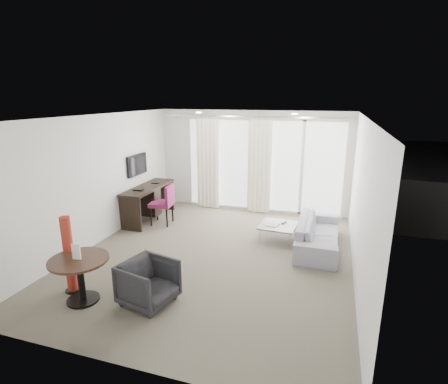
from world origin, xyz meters
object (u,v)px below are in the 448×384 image
(sofa, at_px, (318,233))
(round_table, at_px, (81,280))
(coffee_table, at_px, (278,232))
(rattan_chair_b, at_px, (315,188))
(desk_chair, at_px, (161,204))
(desk, at_px, (149,203))
(red_lamp, at_px, (69,255))
(rattan_chair_a, at_px, (276,183))
(tub_armchair, at_px, (148,283))

(sofa, bearing_deg, round_table, 133.14)
(coffee_table, bearing_deg, rattan_chair_b, 79.60)
(desk_chair, distance_m, coffee_table, 2.80)
(desk_chair, bearing_deg, desk, 150.24)
(desk, distance_m, red_lamp, 3.35)
(round_table, xyz_separation_m, coffee_table, (2.40, 3.16, -0.17))
(red_lamp, distance_m, rattan_chair_b, 6.91)
(desk, distance_m, round_table, 3.59)
(desk_chair, distance_m, round_table, 3.32)
(red_lamp, bearing_deg, rattan_chair_b, 61.49)
(rattan_chair_b, bearing_deg, round_table, -97.16)
(round_table, relative_size, rattan_chair_a, 1.01)
(desk_chair, height_order, rattan_chair_b, desk_chair)
(desk_chair, bearing_deg, rattan_chair_b, 35.34)
(desk_chair, bearing_deg, sofa, -10.41)
(coffee_table, bearing_deg, round_table, -127.19)
(rattan_chair_a, relative_size, rattan_chair_b, 1.09)
(desk, height_order, desk_chair, desk_chair)
(red_lamp, height_order, sofa, red_lamp)
(tub_armchair, bearing_deg, coffee_table, -12.79)
(rattan_chair_a, xyz_separation_m, rattan_chair_b, (1.16, -0.18, -0.03))
(red_lamp, bearing_deg, sofa, 38.61)
(round_table, relative_size, rattan_chair_b, 1.10)
(tub_armchair, distance_m, rattan_chair_b, 6.33)
(tub_armchair, xyz_separation_m, rattan_chair_a, (0.84, 6.19, 0.09))
(tub_armchair, height_order, sofa, tub_armchair)
(desk, height_order, rattan_chair_a, rattan_chair_a)
(rattan_chair_b, bearing_deg, rattan_chair_a, -170.59)
(round_table, bearing_deg, sofa, 43.14)
(red_lamp, height_order, coffee_table, red_lamp)
(desk_chair, height_order, red_lamp, red_lamp)
(desk, height_order, red_lamp, red_lamp)
(red_lamp, distance_m, sofa, 4.56)
(tub_armchair, height_order, coffee_table, tub_armchair)
(round_table, distance_m, red_lamp, 0.47)
(round_table, xyz_separation_m, sofa, (3.22, 3.02, -0.05))
(desk, bearing_deg, rattan_chair_a, 48.07)
(desk_chair, distance_m, tub_armchair, 3.34)
(round_table, height_order, rattan_chair_a, rattan_chair_a)
(rattan_chair_a, bearing_deg, desk, -119.40)
(round_table, relative_size, tub_armchair, 1.18)
(desk, relative_size, desk_chair, 1.84)
(red_lamp, bearing_deg, coffee_table, 47.50)
(round_table, relative_size, coffee_table, 1.15)
(red_lamp, xyz_separation_m, rattan_chair_a, (2.14, 6.25, -0.19))
(coffee_table, relative_size, rattan_chair_a, 0.88)
(desk_chair, xyz_separation_m, rattan_chair_b, (3.35, 2.96, -0.09))
(desk_chair, bearing_deg, round_table, -89.48)
(desk, height_order, sofa, desk)
(desk, bearing_deg, sofa, -6.57)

